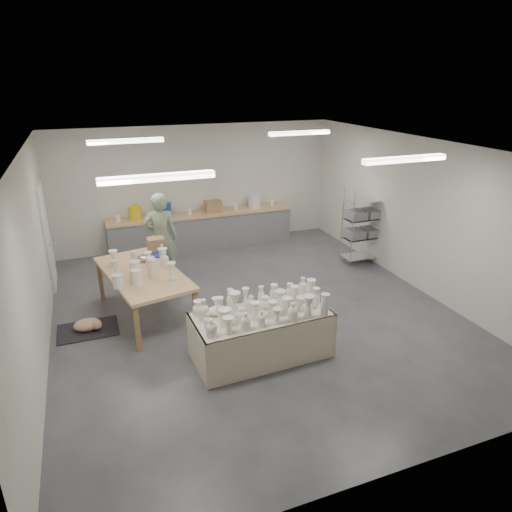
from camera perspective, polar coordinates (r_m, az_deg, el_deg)
name	(u,v)px	position (r m, az deg, el deg)	size (l,w,h in m)	color
room	(246,204)	(7.79, -1.25, 6.56)	(8.00, 8.02, 3.00)	#424449
back_counter	(202,229)	(11.57, -6.76, 3.38)	(4.60, 0.60, 1.24)	tan
wire_shelf	(363,224)	(10.70, 13.27, 3.86)	(0.88, 0.48, 1.80)	silver
drying_table	(261,331)	(7.09, 0.62, -9.41)	(2.12, 1.07, 1.11)	olive
work_table	(144,270)	(8.35, -13.79, -1.67)	(1.58, 2.47, 1.19)	tan
rug	(88,330)	(8.45, -20.24, -8.65)	(1.00, 0.70, 0.02)	black
cat	(89,325)	(8.38, -20.19, -8.04)	(0.48, 0.36, 0.19)	white
potter	(161,238)	(9.63, -11.80, 2.24)	(0.70, 0.46, 1.91)	#8EA37E
red_stool	(161,262)	(10.11, -11.79, -0.74)	(0.38, 0.38, 0.35)	#A81825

